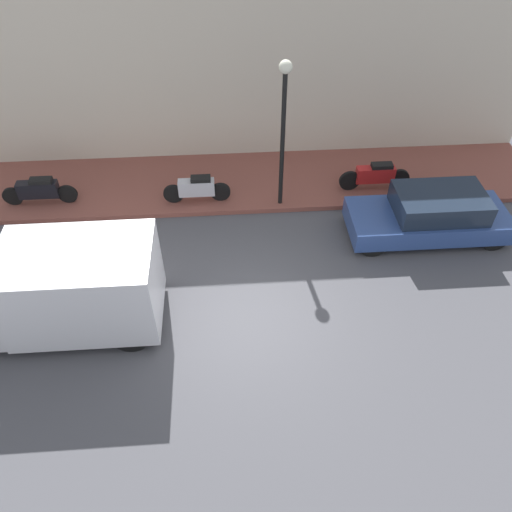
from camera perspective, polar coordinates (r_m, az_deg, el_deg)
name	(u,v)px	position (r m, az deg, el deg)	size (l,w,h in m)	color
ground_plane	(246,313)	(11.60, -1.12, -6.58)	(60.00, 60.00, 0.00)	#47474C
sidewalk	(237,182)	(15.37, -2.22, 8.48)	(2.99, 18.42, 0.14)	brown
building_facade	(232,70)	(15.46, -2.79, 20.48)	(0.30, 18.42, 5.69)	beige
parked_car	(431,215)	(13.96, 19.34, 4.43)	(1.67, 4.17, 1.32)	#2D4784
delivery_van	(48,290)	(11.53, -22.68, -3.59)	(1.96, 4.88, 2.10)	silver
motorcycle_red	(375,175)	(15.11, 13.49, 8.96)	(0.30, 2.08, 0.84)	#B21E1E
motorcycle_black	(39,190)	(15.39, -23.56, 6.91)	(0.30, 2.07, 0.83)	black
scooter_silver	(197,188)	(14.31, -6.76, 7.69)	(0.30, 1.90, 0.82)	#B7B7BF
streetlamp	(284,116)	(12.95, 3.17, 15.73)	(0.33, 0.33, 4.12)	black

